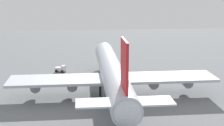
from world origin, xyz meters
TOP-DOWN VIEW (x-y plane):
  - ground_plane at (0.00, 0.00)m, footprint 266.11×266.11m
  - cargo_airplane at (-0.25, -0.00)m, footprint 66.53×56.64m
  - cargo_loader at (24.83, 15.83)m, footprint 3.37×4.11m
  - safety_cone_nose at (29.94, 0.73)m, footprint 0.41×0.41m

SIDE VIEW (x-z plane):
  - ground_plane at x=0.00m, z-range 0.00..0.00m
  - safety_cone_nose at x=29.94m, z-range 0.00..0.58m
  - cargo_loader at x=24.83m, z-range -0.04..2.38m
  - cargo_airplane at x=-0.25m, z-range -3.80..15.98m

